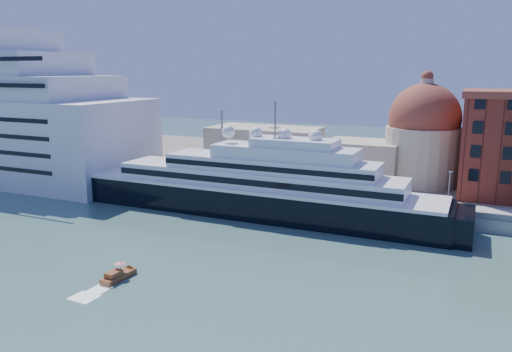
% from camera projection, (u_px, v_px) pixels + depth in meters
% --- Properties ---
extents(ground, '(400.00, 400.00, 0.00)m').
position_uv_depth(ground, '(236.00, 255.00, 81.02)').
color(ground, '#335954').
rests_on(ground, ground).
extents(quay, '(180.00, 10.00, 2.50)m').
position_uv_depth(quay, '(304.00, 199.00, 111.09)').
color(quay, gray).
rests_on(quay, ground).
extents(land, '(260.00, 72.00, 2.00)m').
position_uv_depth(land, '(349.00, 168.00, 147.72)').
color(land, slate).
rests_on(land, ground).
extents(quay_fence, '(180.00, 0.10, 1.20)m').
position_uv_depth(quay_fence, '(298.00, 196.00, 106.69)').
color(quay_fence, slate).
rests_on(quay_fence, quay).
extents(superyacht, '(92.03, 12.76, 27.50)m').
position_uv_depth(superyacht, '(236.00, 190.00, 105.16)').
color(superyacht, black).
rests_on(superyacht, ground).
extents(service_barge, '(12.65, 5.47, 2.76)m').
position_uv_depth(service_barge, '(74.00, 188.00, 124.12)').
color(service_barge, white).
rests_on(service_barge, ground).
extents(water_taxi, '(2.16, 5.80, 2.72)m').
position_uv_depth(water_taxi, '(118.00, 275.00, 71.44)').
color(water_taxi, brown).
rests_on(water_taxi, ground).
extents(church, '(66.00, 18.00, 25.50)m').
position_uv_depth(church, '(359.00, 144.00, 127.68)').
color(church, beige).
rests_on(church, land).
extents(lamp_posts, '(120.80, 2.40, 18.00)m').
position_uv_depth(lamp_posts, '(249.00, 159.00, 112.85)').
color(lamp_posts, slate).
rests_on(lamp_posts, quay).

